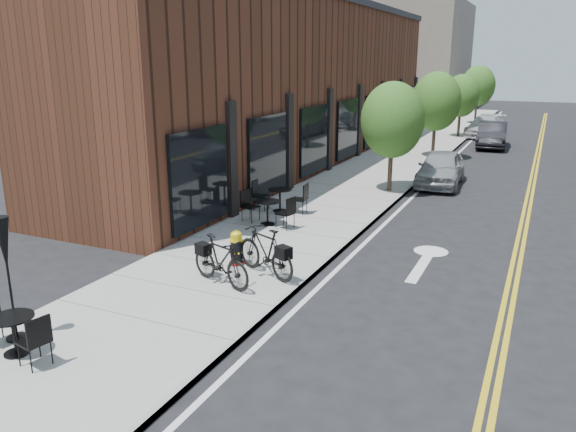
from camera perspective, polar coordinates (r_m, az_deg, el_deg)
The scene contains 18 objects.
ground at distance 12.08m, azimuth 1.87°, elevation -6.96°, with size 120.00×120.00×0.00m, color black.
sidewalk_near at distance 21.73m, azimuth 7.33°, elevation 3.36°, with size 4.00×70.00×0.12m, color #9E9B93.
building_near at distance 26.61m, azimuth 0.80°, elevation 13.20°, with size 5.00×28.00×7.00m, color #432315.
bg_building_left at distance 59.57m, azimuth 13.36°, elevation 15.60°, with size 8.00×14.00×10.00m, color #726656.
tree_near_a at distance 20.00m, azimuth 10.57°, elevation 9.55°, with size 2.20×2.20×3.81m.
tree_near_b at distance 27.79m, azimuth 14.82°, elevation 11.17°, with size 2.30×2.30×3.98m.
tree_near_c at distance 35.69m, azimuth 17.19°, elevation 11.59°, with size 2.10×2.10×3.67m.
tree_near_d at distance 43.60m, azimuth 18.75°, elevation 12.42°, with size 2.40×2.40×4.11m.
fire_hydrant at distance 12.82m, azimuth -5.25°, elevation -3.24°, with size 0.38×0.38×0.81m.
bicycle_left at distance 12.08m, azimuth -2.30°, elevation -3.59°, with size 0.51×1.81×1.09m, color black.
bicycle_right at distance 11.66m, azimuth -6.87°, elevation -4.55°, with size 0.49×1.72×1.04m, color black.
bistro_set_a at distance 9.98m, azimuth -26.11°, elevation -10.33°, with size 1.59×0.79×0.84m.
bistro_set_b at distance 15.79m, azimuth -2.10°, elevation 0.71°, with size 1.71×0.84×0.90m.
bistro_set_c at distance 17.18m, azimuth -0.82°, elevation 1.97°, with size 1.71×0.78×0.91m.
patio_umbrella at distance 10.10m, azimuth -26.79°, elevation -3.36°, with size 0.34×0.34×2.12m.
parked_car_a at distance 22.08m, azimuth 15.26°, elevation 4.71°, with size 1.56×3.87×1.32m, color #96989D.
parked_car_b at distance 32.65m, azimuth 20.02°, elevation 7.77°, with size 1.46×4.19×1.38m, color black.
parked_car_c at distance 37.06m, azimuth 19.42°, elevation 8.58°, with size 1.80×4.42×1.28m, color silver.
Camera 1 is at (4.32, -10.28, 4.64)m, focal length 35.00 mm.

